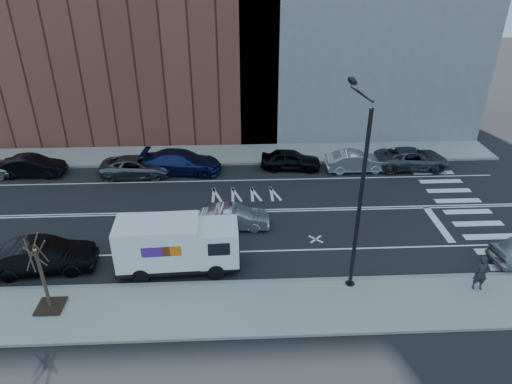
{
  "coord_description": "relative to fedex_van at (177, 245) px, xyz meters",
  "views": [
    {
      "loc": [
        1.62,
        -24.6,
        14.63
      ],
      "look_at": [
        2.75,
        -0.09,
        1.4
      ],
      "focal_mm": 32.0,
      "sensor_mm": 36.0,
      "label": 1
    }
  ],
  "objects": [
    {
      "name": "driving_sedan",
      "position": [
        2.88,
        3.79,
        -0.8
      ],
      "size": [
        4.11,
        1.52,
        1.34
      ],
      "primitive_type": "imported",
      "rotation": [
        0.0,
        0.0,
        1.55
      ],
      "color": "#AAAAAE",
      "rests_on": "ground"
    },
    {
      "name": "near_parked_rear_a",
      "position": [
        -6.76,
        0.18,
        -0.64
      ],
      "size": [
        5.22,
        2.22,
        1.67
      ],
      "primitive_type": "imported",
      "rotation": [
        0.0,
        0.0,
        1.66
      ],
      "color": "black",
      "rests_on": "ground"
    },
    {
      "name": "road_markings",
      "position": [
        1.49,
        5.6,
        -1.47
      ],
      "size": [
        40.0,
        8.6,
        0.01
      ],
      "primitive_type": null,
      "color": "white",
      "rests_on": "ground"
    },
    {
      "name": "far_parked_b",
      "position": [
        -11.58,
        11.39,
        -0.73
      ],
      "size": [
        4.55,
        1.72,
        1.48
      ],
      "primitive_type": "imported",
      "rotation": [
        0.0,
        0.0,
        1.54
      ],
      "color": "black",
      "rests_on": "ground"
    },
    {
      "name": "fedex_van",
      "position": [
        0.0,
        0.0,
        0.0
      ],
      "size": [
        6.24,
        2.39,
        2.81
      ],
      "rotation": [
        0.0,
        0.0,
        0.04
      ],
      "color": "black",
      "rests_on": "ground"
    },
    {
      "name": "streetlight",
      "position": [
        8.49,
        -1.31,
        3.6
      ],
      "size": [
        0.44,
        4.02,
        9.34
      ],
      "color": "black",
      "rests_on": "ground"
    },
    {
      "name": "sidewalk_near",
      "position": [
        1.49,
        -3.2,
        -1.4
      ],
      "size": [
        44.0,
        3.6,
        0.15
      ],
      "primitive_type": "cube",
      "color": "gray",
      "rests_on": "ground"
    },
    {
      "name": "crosswalk",
      "position": [
        17.49,
        5.6,
        -1.47
      ],
      "size": [
        3.0,
        14.0,
        0.01
      ],
      "primitive_type": null,
      "color": "white",
      "rests_on": "ground"
    },
    {
      "name": "pedestrian",
      "position": [
        14.52,
        -2.42,
        -0.41
      ],
      "size": [
        0.71,
        0.52,
        1.82
      ],
      "primitive_type": "imported",
      "rotation": [
        0.0,
        0.0,
        -0.13
      ],
      "color": "#252329",
      "rests_on": "sidewalk_near"
    },
    {
      "name": "far_parked_c",
      "position": [
        -4.11,
        11.07,
        -0.77
      ],
      "size": [
        5.08,
        2.35,
        1.41
      ],
      "primitive_type": "imported",
      "rotation": [
        0.0,
        0.0,
        1.57
      ],
      "color": "#575A60",
      "rests_on": "ground"
    },
    {
      "name": "curb_near",
      "position": [
        1.49,
        -1.4,
        -1.39
      ],
      "size": [
        44.0,
        0.25,
        0.17
      ],
      "primitive_type": "cube",
      "color": "gray",
      "rests_on": "ground"
    },
    {
      "name": "curb_far",
      "position": [
        1.49,
        12.6,
        -1.39
      ],
      "size": [
        44.0,
        0.25,
        0.17
      ],
      "primitive_type": "cube",
      "color": "gray",
      "rests_on": "ground"
    },
    {
      "name": "street_tree",
      "position": [
        -5.51,
        -2.8,
        -0.02
      ],
      "size": [
        1.2,
        1.2,
        3.75
      ],
      "color": "black",
      "rests_on": "ground"
    },
    {
      "name": "ground",
      "position": [
        1.49,
        5.6,
        -1.48
      ],
      "size": [
        120.0,
        120.0,
        0.0
      ],
      "primitive_type": "plane",
      "color": "black",
      "rests_on": "ground"
    },
    {
      "name": "sidewalk_far",
      "position": [
        1.49,
        14.4,
        -1.4
      ],
      "size": [
        44.0,
        3.6,
        0.15
      ],
      "primitive_type": "cube",
      "color": "gray",
      "rests_on": "ground"
    },
    {
      "name": "far_parked_g",
      "position": [
        16.13,
        11.43,
        -0.72
      ],
      "size": [
        5.46,
        2.61,
        1.5
      ],
      "primitive_type": "imported",
      "rotation": [
        0.0,
        0.0,
        1.55
      ],
      "color": "#434549",
      "rests_on": "ground"
    },
    {
      "name": "far_parked_f",
      "position": [
        11.86,
        11.12,
        -0.73
      ],
      "size": [
        4.54,
        1.7,
        1.48
      ],
      "primitive_type": "imported",
      "rotation": [
        0.0,
        0.0,
        1.6
      ],
      "color": "#B4B4B9",
      "rests_on": "ground"
    },
    {
      "name": "far_parked_e",
      "position": [
        7.09,
        11.65,
        -0.73
      ],
      "size": [
        4.55,
        2.25,
        1.49
      ],
      "primitive_type": "imported",
      "rotation": [
        0.0,
        0.0,
        1.46
      ],
      "color": "black",
      "rests_on": "ground"
    },
    {
      "name": "far_parked_d",
      "position": [
        -0.9,
        11.45,
        -0.65
      ],
      "size": [
        5.91,
        2.91,
        1.65
      ],
      "primitive_type": "imported",
      "rotation": [
        0.0,
        0.0,
        1.46
      ],
      "color": "#162050",
      "rests_on": "ground"
    }
  ]
}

